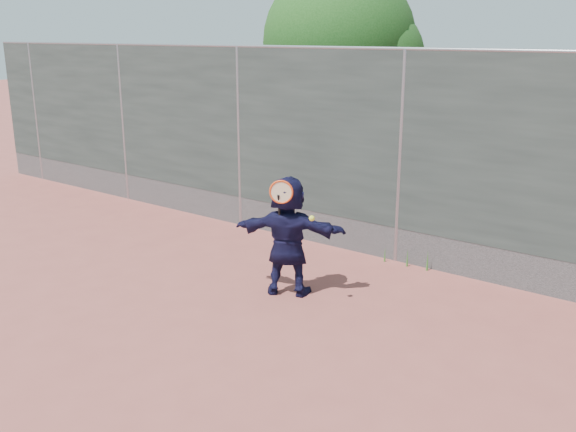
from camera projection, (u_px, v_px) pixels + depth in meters
The scene contains 6 objects.
ground at pixel (236, 351), 6.70m from camera, with size 80.00×80.00×0.00m, color #9E4C42.
player at pixel (288, 236), 8.01m from camera, with size 1.42×0.45×1.53m, color #131234.
fence at pixel (400, 154), 8.94m from camera, with size 20.00×0.06×3.03m.
swing_action at pixel (284, 196), 7.64m from camera, with size 0.64×0.17×0.51m.
tree_left at pixel (347, 47), 12.56m from camera, with size 3.15×3.00×4.53m.
weed_clump at pixel (410, 258), 9.08m from camera, with size 0.68×0.07×0.30m.
Camera 1 is at (4.10, -4.49, 3.21)m, focal length 40.00 mm.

